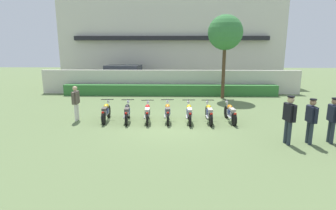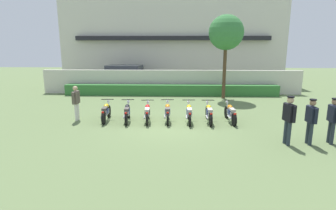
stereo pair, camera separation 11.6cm
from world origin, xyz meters
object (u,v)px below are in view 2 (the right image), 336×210
motorcycle_in_row_5 (209,113)px  officer_2 (333,117)px  motorcycle_in_row_6 (230,113)px  parked_car (127,77)px  motorcycle_in_row_2 (147,112)px  motorcycle_in_row_4 (189,113)px  motorcycle_in_row_3 (168,112)px  tree_near_inspector (226,33)px  officer_1 (311,118)px  inspector_person (76,100)px  officer_0 (289,116)px  motorcycle_in_row_0 (106,111)px  motorcycle_in_row_1 (127,112)px

motorcycle_in_row_5 → officer_2: size_ratio=1.15×
motorcycle_in_row_6 → officer_2: officer_2 is taller
parked_car → motorcycle_in_row_2: 9.97m
motorcycle_in_row_4 → officer_2: bearing=-118.0°
motorcycle_in_row_3 → motorcycle_in_row_6: (2.91, 0.02, -0.01)m
tree_near_inspector → officer_1: bearing=-78.7°
tree_near_inspector → officer_1: tree_near_inspector is taller
tree_near_inspector → motorcycle_in_row_3: bearing=-122.0°
motorcycle_in_row_2 → tree_near_inspector: bearing=-41.8°
motorcycle_in_row_2 → motorcycle_in_row_4: 1.92m
parked_car → inspector_person: (-0.65, -9.42, 0.03)m
motorcycle_in_row_3 → officer_0: (4.39, -2.83, 0.61)m
motorcycle_in_row_3 → inspector_person: 4.32m
tree_near_inspector → officer_1: 9.17m
officer_0 → officer_1: 0.81m
motorcycle_in_row_2 → motorcycle_in_row_5: (2.84, 0.02, -0.00)m
motorcycle_in_row_0 → officer_2: 9.33m
motorcycle_in_row_5 → inspector_person: (-6.20, 0.14, 0.52)m
motorcycle_in_row_0 → inspector_person: (-1.40, 0.04, 0.52)m
officer_0 → parked_car: bearing=-65.8°
motorcycle_in_row_0 → motorcycle_in_row_2: 1.97m
motorcycle_in_row_2 → parked_car: bearing=11.8°
motorcycle_in_row_5 → motorcycle_in_row_4: bearing=88.8°
motorcycle_in_row_5 → inspector_person: 6.22m
motorcycle_in_row_2 → officer_2: bearing=-114.5°
motorcycle_in_row_5 → motorcycle_in_row_3: bearing=87.2°
motorcycle_in_row_0 → motorcycle_in_row_1: (1.02, -0.07, -0.00)m
officer_1 → motorcycle_in_row_1: bearing=-21.9°
parked_car → motorcycle_in_row_4: bearing=-56.3°
officer_1 → officer_2: 0.83m
motorcycle_in_row_0 → motorcycle_in_row_5: motorcycle_in_row_5 is taller
officer_0 → motorcycle_in_row_3: bearing=-41.7°
motorcycle_in_row_2 → inspector_person: bearing=83.3°
motorcycle_in_row_1 → motorcycle_in_row_5: 3.78m
motorcycle_in_row_2 → motorcycle_in_row_3: 0.93m
officer_1 → motorcycle_in_row_3: bearing=-28.8°
tree_near_inspector → motorcycle_in_row_4: size_ratio=2.76×
motorcycle_in_row_3 → motorcycle_in_row_6: bearing=-91.8°
motorcycle_in_row_4 → officer_2: 5.69m
motorcycle_in_row_6 → motorcycle_in_row_2: bearing=87.3°
motorcycle_in_row_1 → motorcycle_in_row_3: 1.88m
motorcycle_in_row_3 → officer_1: (5.19, -2.78, 0.53)m
motorcycle_in_row_4 → tree_near_inspector: bearing=-24.3°
parked_car → officer_2: (9.65, -12.18, 0.06)m
tree_near_inspector → inspector_person: 10.11m
tree_near_inspector → inspector_person: tree_near_inspector is taller
motorcycle_in_row_0 → inspector_person: bearing=85.5°
motorcycle_in_row_0 → officer_0: bearing=-114.5°
motorcycle_in_row_0 → officer_0: size_ratio=1.04×
motorcycle_in_row_2 → officer_0: size_ratio=1.02×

